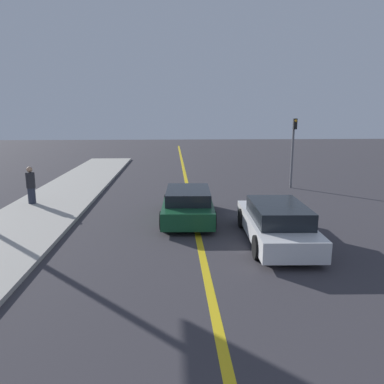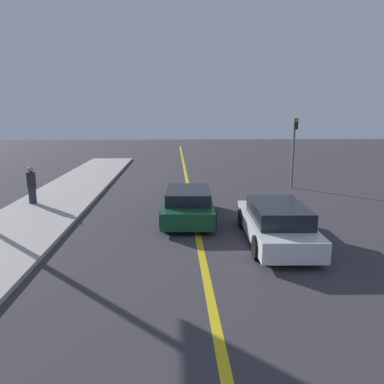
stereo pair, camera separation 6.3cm
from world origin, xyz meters
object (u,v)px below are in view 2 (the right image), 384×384
(car_near_right_lane, at_px, (276,223))
(pedestrian_far_standing, at_px, (32,185))
(traffic_light, at_px, (294,145))
(car_ahead_center, at_px, (188,204))

(car_near_right_lane, xyz_separation_m, pedestrian_far_standing, (-9.18, 5.04, 0.31))
(pedestrian_far_standing, height_order, traffic_light, traffic_light)
(traffic_light, bearing_deg, car_near_right_lane, -110.51)
(pedestrian_far_standing, bearing_deg, traffic_light, 15.62)
(car_ahead_center, height_order, traffic_light, traffic_light)
(car_near_right_lane, xyz_separation_m, car_ahead_center, (-2.60, 2.69, -0.02))
(car_near_right_lane, xyz_separation_m, traffic_light, (3.18, 8.49, 1.66))
(car_near_right_lane, height_order, pedestrian_far_standing, pedestrian_far_standing)
(traffic_light, bearing_deg, car_ahead_center, -134.89)
(car_ahead_center, height_order, pedestrian_far_standing, pedestrian_far_standing)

